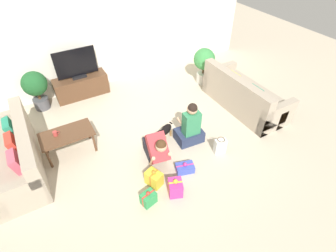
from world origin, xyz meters
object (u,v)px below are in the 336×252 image
object	(u,v)px
gift_box_a	(175,188)
gift_bag_a	(220,146)
potted_plant_corner_right	(204,62)
dog	(165,131)
potted_plant_back_left	(36,87)
gift_box_d	(149,198)
person_sitting	(190,128)
tv	(76,65)
sofa_right	(243,96)
person_kneeling	(156,148)
gift_box_b	(185,168)
mug	(55,133)
sofa_left	(13,157)
gift_box_c	(154,178)
tv_console	(82,86)
coffee_table	(67,136)

from	to	relation	value
gift_box_a	gift_bag_a	world-z (taller)	gift_bag_a
potted_plant_corner_right	dog	world-z (taller)	potted_plant_corner_right
potted_plant_back_left	gift_box_d	bearing A→B (deg)	-74.15
person_sitting	dog	distance (m)	0.51
tv	gift_box_d	distance (m)	3.66
sofa_right	gift_box_d	bearing A→B (deg)	111.92
potted_plant_corner_right	person_kneeling	size ratio (longest dim) A/B	1.14
person_sitting	gift_box_b	size ratio (longest dim) A/B	2.57
sofa_right	gift_bag_a	xyz separation A→B (m)	(-1.39, -0.92, -0.14)
potted_plant_corner_right	mug	distance (m)	3.96
potted_plant_back_left	mug	distance (m)	1.74
tv	mug	distance (m)	2.03
tv	person_kneeling	xyz separation A→B (m)	(0.55, -2.87, -0.48)
sofa_left	potted_plant_back_left	bearing A→B (deg)	157.55
tv	person_sitting	xyz separation A→B (m)	(1.39, -2.70, -0.48)
gift_box_c	sofa_right	bearing A→B (deg)	18.58
potted_plant_corner_right	dog	bearing A→B (deg)	-143.69
tv_console	gift_box_b	size ratio (longest dim) A/B	3.43
person_kneeling	dog	size ratio (longest dim) A/B	1.71
person_sitting	gift_bag_a	size ratio (longest dim) A/B	2.70
gift_box_a	tv_console	bearing A→B (deg)	97.71
potted_plant_corner_right	gift_box_b	size ratio (longest dim) A/B	2.58
gift_box_c	mug	distance (m)	1.97
person_sitting	mug	distance (m)	2.50
coffee_table	gift_box_a	world-z (taller)	coffee_table
coffee_table	person_sitting	bearing A→B (deg)	-22.14
potted_plant_corner_right	gift_bag_a	xyz separation A→B (m)	(-1.24, -2.29, -0.42)
tv_console	gift_box_d	size ratio (longest dim) A/B	4.54
tv	gift_bag_a	bearing A→B (deg)	-62.39
person_sitting	gift_box_a	world-z (taller)	person_sitting
sofa_left	potted_plant_back_left	world-z (taller)	potted_plant_back_left
tv	potted_plant_back_left	bearing A→B (deg)	-177.07
gift_box_d	gift_bag_a	bearing A→B (deg)	10.67
sofa_right	tv_console	world-z (taller)	sofa_right
potted_plant_back_left	potted_plant_corner_right	world-z (taller)	potted_plant_corner_right
person_kneeling	gift_box_b	world-z (taller)	person_kneeling
person_sitting	gift_box_d	size ratio (longest dim) A/B	3.40
sofa_right	person_kneeling	world-z (taller)	sofa_right
gift_box_b	gift_bag_a	bearing A→B (deg)	3.71
person_kneeling	mug	bearing A→B (deg)	153.45
tv	dog	size ratio (longest dim) A/B	1.96
tv_console	potted_plant_back_left	size ratio (longest dim) A/B	1.35
person_sitting	sofa_left	bearing A→B (deg)	-11.22
coffee_table	person_sitting	distance (m)	2.32
sofa_right	tv	xyz separation A→B (m)	(-3.10, 2.35, 0.52)
potted_plant_corner_right	mug	world-z (taller)	potted_plant_corner_right
coffee_table	sofa_right	bearing A→B (deg)	-7.72
potted_plant_back_left	gift_bag_a	world-z (taller)	potted_plant_back_left
potted_plant_back_left	dog	xyz separation A→B (m)	(1.95, -2.38, -0.34)
gift_box_b	gift_bag_a	size ratio (longest dim) A/B	1.05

